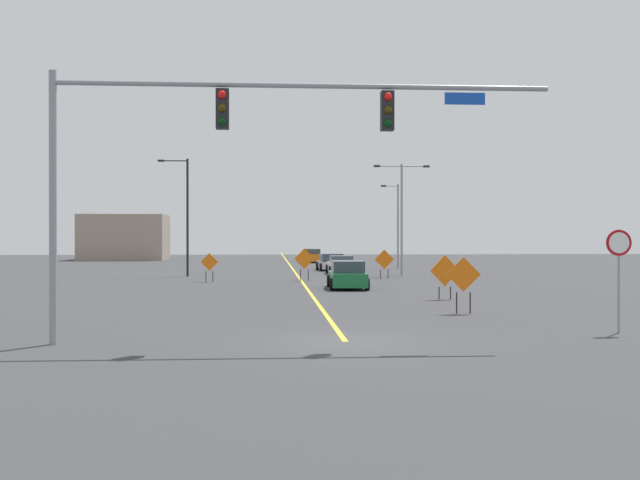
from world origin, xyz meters
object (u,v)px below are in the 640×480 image
construction_sign_right_lane (463,278)px  car_green_far (348,276)px  car_orange_distant (312,256)px  construction_sign_left_shoulder (209,264)px  car_silver_approaching (331,262)px  street_lamp_near_left (402,209)px  street_lamp_far_right (185,211)px  construction_sign_median_far (384,261)px  stop_sign (619,260)px  construction_sign_median_near (445,272)px  street_lamp_far_left (397,222)px  car_white_passing (341,265)px  construction_sign_right_shoulder (304,260)px  traffic_signal_assembly (224,135)px

construction_sign_right_lane → car_green_far: size_ratio=0.48×
car_orange_distant → construction_sign_left_shoulder: bearing=-103.9°
car_silver_approaching → street_lamp_near_left: bearing=-59.7°
street_lamp_far_right → construction_sign_median_far: (13.42, -3.45, -3.34)m
stop_sign → construction_sign_median_near: stop_sign is taller
car_orange_distant → street_lamp_far_left: bearing=-67.6°
stop_sign → car_orange_distant: stop_sign is taller
street_lamp_near_left → construction_sign_left_shoulder: bearing=-151.0°
construction_sign_median_near → car_white_passing: construction_sign_median_near is taller
construction_sign_right_shoulder → construction_sign_median_near: size_ratio=1.04×
car_green_far → car_silver_approaching: bearing=87.6°
street_lamp_near_left → car_silver_approaching: street_lamp_near_left is taller
street_lamp_far_left → construction_sign_median_near: 31.40m
construction_sign_left_shoulder → car_white_passing: construction_sign_left_shoulder is taller
construction_sign_right_lane → construction_sign_left_shoulder: construction_sign_right_lane is taller
construction_sign_median_near → car_orange_distant: (-3.20, 46.55, -0.52)m
traffic_signal_assembly → stop_sign: size_ratio=4.40×
traffic_signal_assembly → stop_sign: 11.89m
street_lamp_far_right → car_orange_distant: (10.39, 26.64, -3.84)m
traffic_signal_assembly → construction_sign_right_shoulder: 27.68m
street_lamp_near_left → car_green_far: (-5.34, -13.61, -4.08)m
construction_sign_right_shoulder → construction_sign_median_near: 15.22m
street_lamp_far_right → car_white_passing: street_lamp_far_right is taller
stop_sign → construction_sign_right_lane: 6.51m
traffic_signal_assembly → construction_sign_right_lane: (8.23, 6.95, -4.17)m
construction_sign_left_shoulder → street_lamp_far_left: bearing=50.5°
street_lamp_far_left → construction_sign_right_lane: 37.45m
traffic_signal_assembly → car_white_passing: (6.53, 35.64, -4.85)m
stop_sign → construction_sign_right_shoulder: size_ratio=1.47×
construction_sign_right_shoulder → car_orange_distant: size_ratio=0.45×
construction_sign_left_shoulder → construction_sign_median_far: bearing=15.2°
construction_sign_left_shoulder → car_white_passing: 12.90m
construction_sign_right_lane → car_orange_distant: construction_sign_right_lane is taller
stop_sign → car_orange_distant: 58.53m
street_lamp_far_left → construction_sign_left_shoulder: size_ratio=4.10×
stop_sign → car_silver_approaching: 40.38m
street_lamp_near_left → street_lamp_far_left: (1.42, 10.42, -0.77)m
street_lamp_near_left → car_orange_distant: bearing=100.8°
car_green_far → construction_sign_median_near: bearing=-63.1°
construction_sign_right_shoulder → car_orange_distant: bearing=85.8°
construction_sign_median_near → car_silver_approaching: 28.47m
construction_sign_left_shoulder → car_orange_distant: 34.15m
street_lamp_far_left → construction_sign_right_lane: bearing=-96.0°
car_orange_distant → construction_sign_median_near: bearing=-86.1°
stop_sign → car_white_passing: (-4.79, 34.37, -1.48)m
stop_sign → car_orange_distant: size_ratio=0.66×
traffic_signal_assembly → car_orange_distant: 60.00m
car_white_passing → construction_sign_median_near: bearing=-83.8°
stop_sign → car_orange_distant: (-5.54, 58.25, -1.41)m
traffic_signal_assembly → car_orange_distant: bearing=84.5°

